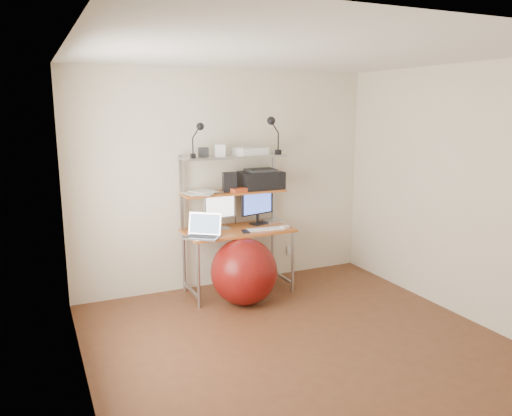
{
  "coord_description": "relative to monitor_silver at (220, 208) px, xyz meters",
  "views": [
    {
      "loc": [
        -2.08,
        -3.57,
        2.09
      ],
      "look_at": [
        0.09,
        1.15,
        1.03
      ],
      "focal_mm": 35.0,
      "sensor_mm": 36.0,
      "label": 1
    }
  ],
  "objects": [
    {
      "name": "room",
      "position": [
        0.18,
        -1.54,
        0.27
      ],
      "size": [
        3.6,
        3.6,
        3.6
      ],
      "color": "brown",
      "rests_on": "ground"
    },
    {
      "name": "nas_cube",
      "position": [
        0.13,
        0.02,
        0.28
      ],
      "size": [
        0.17,
        0.17,
        0.21
      ],
      "primitive_type": "cube",
      "rotation": [
        0.0,
        0.0,
        -0.22
      ],
      "color": "black",
      "rests_on": "mid_shelf"
    },
    {
      "name": "keyboard",
      "position": [
        0.44,
        -0.25,
        -0.23
      ],
      "size": [
        0.43,
        0.17,
        0.01
      ],
      "primitive_type": "cube",
      "rotation": [
        0.0,
        0.0,
        -0.12
      ],
      "color": "white",
      "rests_on": "desktop"
    },
    {
      "name": "scanner",
      "position": [
        0.4,
        0.05,
        0.62
      ],
      "size": [
        0.39,
        0.29,
        0.09
      ],
      "rotation": [
        0.0,
        0.0,
        0.17
      ],
      "color": "white",
      "rests_on": "top_shelf"
    },
    {
      "name": "box_white",
      "position": [
        0.01,
        0.01,
        0.64
      ],
      "size": [
        0.13,
        0.12,
        0.13
      ],
      "primitive_type": "cube",
      "rotation": [
        0.0,
        0.0,
        -0.28
      ],
      "color": "white",
      "rests_on": "top_shelf"
    },
    {
      "name": "red_box",
      "position": [
        0.2,
        -0.07,
        0.2
      ],
      "size": [
        0.19,
        0.15,
        0.05
      ],
      "primitive_type": "cube",
      "rotation": [
        0.0,
        0.0,
        0.22
      ],
      "color": "#B33F1C",
      "rests_on": "mid_shelf"
    },
    {
      "name": "laptop",
      "position": [
        -0.28,
        -0.26,
        -0.18
      ],
      "size": [
        0.45,
        0.44,
        0.31
      ],
      "rotation": [
        0.0,
        0.0,
        -0.64
      ],
      "color": "#B5B5B9",
      "rests_on": "desktop"
    },
    {
      "name": "monitor_black",
      "position": [
        0.47,
        0.03,
        -0.01
      ],
      "size": [
        0.45,
        0.17,
        0.46
      ],
      "rotation": [
        0.0,
        0.0,
        0.26
      ],
      "color": "black",
      "rests_on": "desktop"
    },
    {
      "name": "mac_mini",
      "position": [
        0.66,
        0.02,
        -0.22
      ],
      "size": [
        0.22,
        0.22,
        0.04
      ],
      "primitive_type": "cube",
      "rotation": [
        0.0,
        0.0,
        0.05
      ],
      "color": "#B5B5B9",
      "rests_on": "desktop"
    },
    {
      "name": "box_grey",
      "position": [
        -0.16,
        0.05,
        0.62
      ],
      "size": [
        0.11,
        0.11,
        0.1
      ],
      "primitive_type": "cube",
      "rotation": [
        0.0,
        0.0,
        -0.14
      ],
      "color": "#2B2B2D",
      "rests_on": "top_shelf"
    },
    {
      "name": "printer",
      "position": [
        0.53,
        0.06,
        0.28
      ],
      "size": [
        0.49,
        0.33,
        0.23
      ],
      "rotation": [
        0.0,
        0.0,
        -0.01
      ],
      "color": "black",
      "rests_on": "mid_shelf"
    },
    {
      "name": "computer_desk",
      "position": [
        0.18,
        -0.04,
        -0.02
      ],
      "size": [
        1.2,
        0.6,
        1.57
      ],
      "color": "#BF6925",
      "rests_on": "ground"
    },
    {
      "name": "monitor_silver",
      "position": [
        0.0,
        0.0,
        0.0
      ],
      "size": [
        0.4,
        0.17,
        0.45
      ],
      "rotation": [
        0.0,
        0.0,
        0.2
      ],
      "color": "#A6A5AA",
      "rests_on": "desktop"
    },
    {
      "name": "phone",
      "position": [
        0.2,
        -0.26,
        -0.23
      ],
      "size": [
        0.11,
        0.16,
        0.01
      ],
      "primitive_type": "cube",
      "rotation": [
        0.0,
        0.0,
        -0.26
      ],
      "color": "black",
      "rests_on": "desktop"
    },
    {
      "name": "mouse",
      "position": [
        0.67,
        -0.28,
        -0.22
      ],
      "size": [
        0.11,
        0.08,
        0.03
      ],
      "primitive_type": "cube",
      "rotation": [
        0.0,
        0.0,
        0.22
      ],
      "color": "white",
      "rests_on": "desktop"
    },
    {
      "name": "paper_stack",
      "position": [
        -0.21,
        0.02,
        0.19
      ],
      "size": [
        0.39,
        0.42,
        0.03
      ],
      "color": "white",
      "rests_on": "mid_shelf"
    },
    {
      "name": "clip_lamp_right",
      "position": [
        0.63,
        -0.05,
        0.88
      ],
      "size": [
        0.17,
        0.09,
        0.43
      ],
      "color": "black",
      "rests_on": "top_shelf"
    },
    {
      "name": "clip_lamp_left",
      "position": [
        -0.25,
        -0.06,
        0.84
      ],
      "size": [
        0.15,
        0.08,
        0.37
      ],
      "color": "black",
      "rests_on": "top_shelf"
    },
    {
      "name": "wall_outlet",
      "position": [
        1.03,
        0.24,
        -0.68
      ],
      "size": [
        0.08,
        0.01,
        0.12
      ],
      "primitive_type": "cube",
      "color": "white",
      "rests_on": "room"
    },
    {
      "name": "exercise_ball",
      "position": [
        0.1,
        -0.45,
        -0.62
      ],
      "size": [
        0.71,
        0.71,
        0.71
      ],
      "primitive_type": "sphere",
      "color": "maroon",
      "rests_on": "floor"
    }
  ]
}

